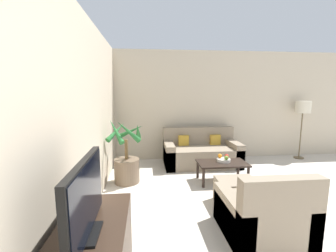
{
  "coord_description": "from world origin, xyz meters",
  "views": [
    {
      "loc": [
        -2.74,
        0.67,
        1.69
      ],
      "look_at": [
        -2.28,
        5.21,
        1.0
      ],
      "focal_mm": 24.0,
      "sensor_mm": 36.0,
      "label": 1
    }
  ],
  "objects_px": {
    "television": "(85,199)",
    "orange_fruit": "(220,156)",
    "potted_palm": "(127,162)",
    "fruit_bowl": "(224,160)",
    "apple_green": "(226,158)",
    "apple_red": "(227,156)",
    "ottoman": "(237,192)",
    "floor_lamp": "(303,110)",
    "armchair": "(263,216)",
    "coffee_table": "(222,165)",
    "sofa_loveseat": "(201,153)"
  },
  "relations": [
    {
      "from": "orange_fruit",
      "to": "ottoman",
      "type": "relative_size",
      "value": 0.14
    },
    {
      "from": "apple_red",
      "to": "television",
      "type": "bearing_deg",
      "value": -128.75
    },
    {
      "from": "coffee_table",
      "to": "apple_green",
      "type": "xyz_separation_m",
      "value": [
        0.07,
        -0.03,
        0.15
      ]
    },
    {
      "from": "television",
      "to": "orange_fruit",
      "type": "xyz_separation_m",
      "value": [
        1.86,
        2.5,
        -0.45
      ]
    },
    {
      "from": "potted_palm",
      "to": "fruit_bowl",
      "type": "distance_m",
      "value": 1.84
    },
    {
      "from": "coffee_table",
      "to": "apple_red",
      "type": "height_order",
      "value": "apple_red"
    },
    {
      "from": "sofa_loveseat",
      "to": "floor_lamp",
      "type": "height_order",
      "value": "floor_lamp"
    },
    {
      "from": "television",
      "to": "orange_fruit",
      "type": "distance_m",
      "value": 3.14
    },
    {
      "from": "apple_red",
      "to": "armchair",
      "type": "xyz_separation_m",
      "value": [
        -0.2,
        -1.73,
        -0.21
      ]
    },
    {
      "from": "fruit_bowl",
      "to": "coffee_table",
      "type": "bearing_deg",
      "value": -130.02
    },
    {
      "from": "ottoman",
      "to": "fruit_bowl",
      "type": "bearing_deg",
      "value": 83.16
    },
    {
      "from": "apple_red",
      "to": "ottoman",
      "type": "height_order",
      "value": "apple_red"
    },
    {
      "from": "apple_green",
      "to": "apple_red",
      "type": "bearing_deg",
      "value": 67.47
    },
    {
      "from": "apple_green",
      "to": "orange_fruit",
      "type": "bearing_deg",
      "value": 120.5
    },
    {
      "from": "television",
      "to": "coffee_table",
      "type": "bearing_deg",
      "value": 51.98
    },
    {
      "from": "sofa_loveseat",
      "to": "apple_green",
      "type": "xyz_separation_m",
      "value": [
        0.21,
        -1.06,
        0.19
      ]
    },
    {
      "from": "potted_palm",
      "to": "armchair",
      "type": "height_order",
      "value": "potted_palm"
    },
    {
      "from": "sofa_loveseat",
      "to": "armchair",
      "type": "distance_m",
      "value": 2.69
    },
    {
      "from": "coffee_table",
      "to": "fruit_bowl",
      "type": "xyz_separation_m",
      "value": [
        0.04,
        0.05,
        0.08
      ]
    },
    {
      "from": "orange_fruit",
      "to": "television",
      "type": "bearing_deg",
      "value": -126.62
    },
    {
      "from": "potted_palm",
      "to": "apple_red",
      "type": "distance_m",
      "value": 1.91
    },
    {
      "from": "apple_red",
      "to": "armchair",
      "type": "distance_m",
      "value": 1.75
    },
    {
      "from": "fruit_bowl",
      "to": "armchair",
      "type": "bearing_deg",
      "value": -94.28
    },
    {
      "from": "coffee_table",
      "to": "fruit_bowl",
      "type": "relative_size",
      "value": 3.61
    },
    {
      "from": "floor_lamp",
      "to": "armchair",
      "type": "distance_m",
      "value": 4.05
    },
    {
      "from": "orange_fruit",
      "to": "fruit_bowl",
      "type": "bearing_deg",
      "value": -48.76
    },
    {
      "from": "television",
      "to": "apple_green",
      "type": "height_order",
      "value": "television"
    },
    {
      "from": "apple_green",
      "to": "ottoman",
      "type": "relative_size",
      "value": 0.14
    },
    {
      "from": "sofa_loveseat",
      "to": "apple_red",
      "type": "bearing_deg",
      "value": -75.08
    },
    {
      "from": "television",
      "to": "fruit_bowl",
      "type": "xyz_separation_m",
      "value": [
        1.91,
        2.44,
        -0.52
      ]
    },
    {
      "from": "floor_lamp",
      "to": "apple_green",
      "type": "height_order",
      "value": "floor_lamp"
    },
    {
      "from": "floor_lamp",
      "to": "fruit_bowl",
      "type": "distance_m",
      "value": 2.89
    },
    {
      "from": "floor_lamp",
      "to": "fruit_bowl",
      "type": "xyz_separation_m",
      "value": [
        -2.47,
        -1.25,
        -0.85
      ]
    },
    {
      "from": "floor_lamp",
      "to": "armchair",
      "type": "xyz_separation_m",
      "value": [
        -2.59,
        -2.95,
        -0.99
      ]
    },
    {
      "from": "floor_lamp",
      "to": "fruit_bowl",
      "type": "bearing_deg",
      "value": -153.15
    },
    {
      "from": "sofa_loveseat",
      "to": "fruit_bowl",
      "type": "relative_size",
      "value": 6.73
    },
    {
      "from": "potted_palm",
      "to": "sofa_loveseat",
      "type": "height_order",
      "value": "potted_palm"
    },
    {
      "from": "fruit_bowl",
      "to": "ottoman",
      "type": "relative_size",
      "value": 0.43
    },
    {
      "from": "orange_fruit",
      "to": "armchair",
      "type": "bearing_deg",
      "value": -92.43
    },
    {
      "from": "apple_green",
      "to": "fruit_bowl",
      "type": "bearing_deg",
      "value": 109.81
    },
    {
      "from": "apple_green",
      "to": "orange_fruit",
      "type": "relative_size",
      "value": 0.99
    },
    {
      "from": "sofa_loveseat",
      "to": "apple_green",
      "type": "height_order",
      "value": "sofa_loveseat"
    },
    {
      "from": "orange_fruit",
      "to": "armchair",
      "type": "xyz_separation_m",
      "value": [
        -0.07,
        -1.76,
        -0.21
      ]
    },
    {
      "from": "armchair",
      "to": "ottoman",
      "type": "height_order",
      "value": "armchair"
    },
    {
      "from": "sofa_loveseat",
      "to": "apple_green",
      "type": "distance_m",
      "value": 1.1
    },
    {
      "from": "fruit_bowl",
      "to": "orange_fruit",
      "type": "bearing_deg",
      "value": 131.24
    },
    {
      "from": "potted_palm",
      "to": "ottoman",
      "type": "bearing_deg",
      "value": -30.68
    },
    {
      "from": "fruit_bowl",
      "to": "apple_green",
      "type": "bearing_deg",
      "value": -70.19
    },
    {
      "from": "fruit_bowl",
      "to": "apple_red",
      "type": "xyz_separation_m",
      "value": [
        0.07,
        0.03,
        0.07
      ]
    },
    {
      "from": "sofa_loveseat",
      "to": "fruit_bowl",
      "type": "bearing_deg",
      "value": -79.31
    }
  ]
}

